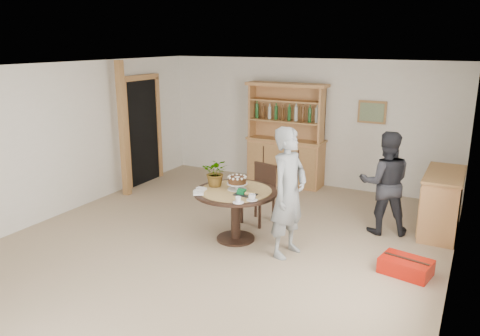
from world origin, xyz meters
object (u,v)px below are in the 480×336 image
Objects in this scene: dining_table at (236,201)px; red_suitcase at (406,266)px; teen_boy at (288,193)px; dining_chair at (261,190)px; hutch at (286,151)px; sideboard at (442,203)px; adult_person at (385,183)px.

red_suitcase is at bearing 1.39° from dining_table.
teen_boy reaches higher than red_suitcase.
dining_chair is 0.54× the size of teen_boy.
red_suitcase is (2.80, -2.87, -0.59)m from hutch.
dining_table is 1.80× the size of red_suitcase.
teen_boy is at bearing -134.86° from sideboard.
adult_person is at bearing -24.03° from teen_boy.
red_suitcase is (2.37, -0.77, -0.43)m from dining_chair.
dining_table is 1.27× the size of dining_chair.
hutch reaches higher than sideboard.
sideboard is at bearing 92.78° from red_suitcase.
sideboard is 1.05× the size of dining_table.
teen_boy is (1.26, -3.03, 0.19)m from hutch.
dining_chair is at bearing 173.17° from red_suitcase.
hutch is at bearing -55.45° from adult_person.
dining_table is at bearing -78.76° from dining_chair.
sideboard is 0.94m from adult_person.
adult_person is (1.83, 0.46, 0.25)m from dining_chair.
dining_table is at bearing -81.98° from hutch.
hutch is at bearing 145.45° from red_suitcase.
hutch reaches higher than dining_chair.
teen_boy is 1.71m from adult_person.
dining_chair is at bearing 53.57° from teen_boy.
sideboard is at bearing 30.64° from dining_chair.
sideboard is (3.04, -1.24, -0.22)m from hutch.
hutch is 1.62× the size of sideboard.
sideboard is 0.71× the size of teen_boy.
adult_person is at bearing 125.15° from red_suitcase.
hutch is 1.16× the size of teen_boy.
hutch is 1.70× the size of dining_table.
dining_table reaches higher than red_suitcase.
hutch is 2.96m from dining_table.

